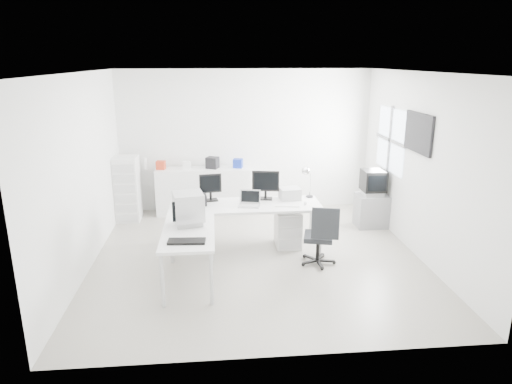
{
  "coord_description": "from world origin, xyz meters",
  "views": [
    {
      "loc": [
        -0.63,
        -6.53,
        2.97
      ],
      "look_at": [
        0.0,
        0.2,
        1.0
      ],
      "focal_mm": 32.0,
      "sensor_mm": 36.0,
      "label": 1
    }
  ],
  "objects": [
    {
      "name": "black_keyboard",
      "position": [
        -1.0,
        -1.13,
        0.77
      ],
      "size": [
        0.48,
        0.22,
        0.03
      ],
      "primitive_type": "cube",
      "rotation": [
        0.0,
        0.0,
        -0.06
      ],
      "color": "black",
      "rests_on": "side_desk"
    },
    {
      "name": "crt_tv",
      "position": [
        2.22,
        1.18,
        0.83
      ],
      "size": [
        0.5,
        0.48,
        0.45
      ],
      "primitive_type": null,
      "color": "black",
      "rests_on": "tv_cabinet"
    },
    {
      "name": "laser_printer",
      "position": [
        0.6,
        0.59,
        0.84
      ],
      "size": [
        0.35,
        0.31,
        0.19
      ],
      "primitive_type": "cube",
      "rotation": [
        0.0,
        0.0,
        0.09
      ],
      "color": "#B7B7B7",
      "rests_on": "main_desk"
    },
    {
      "name": "white_keyboard",
      "position": [
        0.5,
        0.22,
        0.76
      ],
      "size": [
        0.39,
        0.18,
        0.02
      ],
      "primitive_type": "cube",
      "rotation": [
        0.0,
        0.0,
        -0.16
      ],
      "color": "silver",
      "rests_on": "main_desk"
    },
    {
      "name": "clutter_box_a",
      "position": [
        -1.67,
        2.24,
        1.0
      ],
      "size": [
        0.19,
        0.17,
        0.16
      ],
      "primitive_type": "cube",
      "rotation": [
        0.0,
        0.0,
        -0.17
      ],
      "color": "#BA341A",
      "rests_on": "sideboard"
    },
    {
      "name": "crt_monitor",
      "position": [
        -1.0,
        -0.48,
        1.0
      ],
      "size": [
        0.51,
        0.51,
        0.5
      ],
      "primitive_type": null,
      "rotation": [
        0.0,
        0.0,
        0.19
      ],
      "color": "#B7B7BA",
      "rests_on": "side_desk"
    },
    {
      "name": "white_mouse",
      "position": [
        0.8,
        0.27,
        0.78
      ],
      "size": [
        0.06,
        0.06,
        0.06
      ],
      "primitive_type": "sphere",
      "color": "silver",
      "rests_on": "main_desk"
    },
    {
      "name": "side_desk",
      "position": [
        -1.0,
        -0.73,
        0.38
      ],
      "size": [
        0.7,
        1.4,
        0.75
      ],
      "primitive_type": null,
      "color": "silver",
      "rests_on": "floor"
    },
    {
      "name": "drawer_pedestal",
      "position": [
        0.55,
        0.42,
        0.3
      ],
      "size": [
        0.4,
        0.5,
        0.6
      ],
      "primitive_type": "cube",
      "color": "silver",
      "rests_on": "floor"
    },
    {
      "name": "inkjet_printer",
      "position": [
        -1.0,
        0.47,
        0.83
      ],
      "size": [
        0.48,
        0.4,
        0.16
      ],
      "primitive_type": "cube",
      "rotation": [
        0.0,
        0.0,
        0.1
      ],
      "color": "black",
      "rests_on": "main_desk"
    },
    {
      "name": "window",
      "position": [
        2.48,
        1.2,
        1.6
      ],
      "size": [
        0.02,
        1.2,
        1.1
      ],
      "primitive_type": null,
      "color": "white",
      "rests_on": "right_wall"
    },
    {
      "name": "office_chair",
      "position": [
        0.89,
        -0.3,
        0.47
      ],
      "size": [
        0.66,
        0.66,
        0.94
      ],
      "primitive_type": null,
      "rotation": [
        0.0,
        0.0,
        -0.25
      ],
      "color": "#222426",
      "rests_on": "floor"
    },
    {
      "name": "ceiling",
      "position": [
        0.0,
        0.0,
        2.8
      ],
      "size": [
        5.0,
        5.0,
        0.01
      ],
      "primitive_type": "cube",
      "color": "white",
      "rests_on": "back_wall"
    },
    {
      "name": "lcd_monitor_small",
      "position": [
        -0.7,
        0.62,
        0.97
      ],
      "size": [
        0.39,
        0.26,
        0.45
      ],
      "primitive_type": null,
      "rotation": [
        0.0,
        0.0,
        0.17
      ],
      "color": "black",
      "rests_on": "main_desk"
    },
    {
      "name": "wall_picture",
      "position": [
        2.47,
        0.1,
        1.9
      ],
      "size": [
        0.04,
        0.9,
        0.6
      ],
      "primitive_type": null,
      "color": "black",
      "rests_on": "right_wall"
    },
    {
      "name": "right_wall",
      "position": [
        2.5,
        0.0,
        1.4
      ],
      "size": [
        0.02,
        5.0,
        2.8
      ],
      "primitive_type": "cube",
      "color": "silver",
      "rests_on": "floor"
    },
    {
      "name": "clutter_box_c",
      "position": [
        -0.67,
        2.24,
        1.02
      ],
      "size": [
        0.28,
        0.27,
        0.22
      ],
      "primitive_type": "cube",
      "rotation": [
        0.0,
        0.0,
        -0.4
      ],
      "color": "black",
      "rests_on": "sideboard"
    },
    {
      "name": "clutter_box_d",
      "position": [
        -0.17,
        2.24,
        1.0
      ],
      "size": [
        0.21,
        0.19,
        0.18
      ],
      "primitive_type": "cube",
      "rotation": [
        0.0,
        0.0,
        -0.26
      ],
      "color": "#162E9D",
      "rests_on": "sideboard"
    },
    {
      "name": "main_desk",
      "position": [
        -0.15,
        0.37,
        0.38
      ],
      "size": [
        2.4,
        0.8,
        0.75
      ],
      "primitive_type": null,
      "color": "silver",
      "rests_on": "floor"
    },
    {
      "name": "clutter_box_b",
      "position": [
        -1.17,
        2.24,
        0.99
      ],
      "size": [
        0.16,
        0.14,
        0.15
      ],
      "primitive_type": "cube",
      "rotation": [
        0.0,
        0.0,
        -0.09
      ],
      "color": "silver",
      "rests_on": "sideboard"
    },
    {
      "name": "laptop",
      "position": [
        -0.1,
        0.27,
        0.85
      ],
      "size": [
        0.37,
        0.38,
        0.21
      ],
      "primitive_type": null,
      "rotation": [
        0.0,
        0.0,
        -0.22
      ],
      "color": "#B7B7BA",
      "rests_on": "main_desk"
    },
    {
      "name": "back_wall",
      "position": [
        0.0,
        2.5,
        1.4
      ],
      "size": [
        5.0,
        0.02,
        2.8
      ],
      "primitive_type": "cube",
      "color": "silver",
      "rests_on": "floor"
    },
    {
      "name": "floor",
      "position": [
        0.0,
        0.0,
        0.0
      ],
      "size": [
        5.0,
        5.0,
        0.01
      ],
      "primitive_type": "cube",
      "color": "beige",
      "rests_on": "ground"
    },
    {
      "name": "left_wall",
      "position": [
        -2.5,
        0.0,
        1.4
      ],
      "size": [
        0.02,
        5.0,
        2.8
      ],
      "primitive_type": "cube",
      "color": "silver",
      "rests_on": "floor"
    },
    {
      "name": "desk_lamp",
      "position": [
        0.95,
        0.67,
        1.01
      ],
      "size": [
        0.21,
        0.21,
        0.53
      ],
      "primitive_type": null,
      "rotation": [
        0.0,
        0.0,
        -0.24
      ],
      "color": "silver",
      "rests_on": "main_desk"
    },
    {
      "name": "filing_cabinet",
      "position": [
        -2.28,
        1.96,
        0.62
      ],
      "size": [
        0.43,
        0.51,
        1.23
      ],
      "primitive_type": "cube",
      "color": "silver",
      "rests_on": "floor"
    },
    {
      "name": "sideboard",
      "position": [
        -0.87,
        2.24,
        0.46
      ],
      "size": [
        1.83,
        0.46,
        0.91
      ],
      "primitive_type": "cube",
      "color": "silver",
      "rests_on": "floor"
    },
    {
      "name": "tv_cabinet",
      "position": [
        2.22,
        1.18,
        0.3
      ],
      "size": [
        0.55,
        0.45,
        0.6
      ],
      "primitive_type": "cube",
      "color": "gray",
      "rests_on": "floor"
    },
    {
      "name": "clutter_bottle",
      "position": [
        -1.97,
        2.28,
        1.02
      ],
      "size": [
        0.07,
        0.07,
        0.22
      ],
      "primitive_type": "cylinder",
      "color": "silver",
      "rests_on": "sideboard"
    },
    {
      "name": "lcd_monitor_large",
      "position": [
        0.2,
        0.62,
        0.98
      ],
      "size": [
        0.47,
        0.25,
        0.46
      ],
      "primitive_type": null,
      "rotation": [
        0.0,
        0.0,
        -0.16
      ],
      "color": "black",
      "rests_on": "main_desk"
    }
  ]
}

